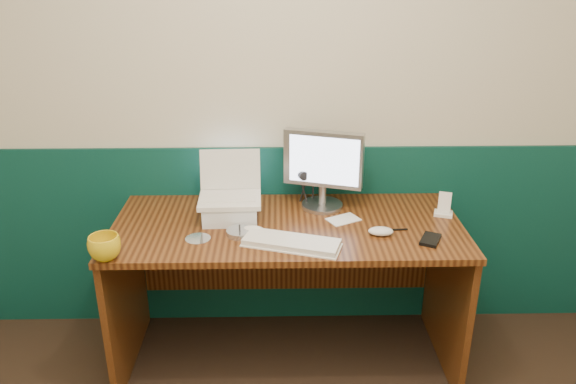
{
  "coord_description": "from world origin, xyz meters",
  "views": [
    {
      "loc": [
        -0.0,
        -0.94,
        1.87
      ],
      "look_at": [
        0.04,
        1.23,
        0.97
      ],
      "focal_mm": 35.0,
      "sensor_mm": 36.0,
      "label": 1
    }
  ],
  "objects_px": {
    "keyboard": "(291,243)",
    "camcorder": "(307,182)",
    "desk": "(287,294)",
    "mug": "(105,247)",
    "laptop": "(229,178)",
    "monitor": "(323,171)"
  },
  "relations": [
    {
      "from": "keyboard",
      "to": "mug",
      "type": "relative_size",
      "value": 3.11
    },
    {
      "from": "laptop",
      "to": "monitor",
      "type": "xyz_separation_m",
      "value": [
        0.44,
        0.13,
        -0.01
      ]
    },
    {
      "from": "keyboard",
      "to": "camcorder",
      "type": "distance_m",
      "value": 0.47
    },
    {
      "from": "laptop",
      "to": "monitor",
      "type": "distance_m",
      "value": 0.46
    },
    {
      "from": "desk",
      "to": "keyboard",
      "type": "distance_m",
      "value": 0.44
    },
    {
      "from": "laptop",
      "to": "mug",
      "type": "relative_size",
      "value": 2.18
    },
    {
      "from": "monitor",
      "to": "keyboard",
      "type": "xyz_separation_m",
      "value": [
        -0.16,
        -0.4,
        -0.18
      ]
    },
    {
      "from": "laptop",
      "to": "camcorder",
      "type": "height_order",
      "value": "laptop"
    },
    {
      "from": "laptop",
      "to": "mug",
      "type": "height_order",
      "value": "laptop"
    },
    {
      "from": "desk",
      "to": "camcorder",
      "type": "xyz_separation_m",
      "value": [
        0.1,
        0.24,
        0.49
      ]
    },
    {
      "from": "mug",
      "to": "desk",
      "type": "bearing_deg",
      "value": 22.73
    },
    {
      "from": "laptop",
      "to": "monitor",
      "type": "bearing_deg",
      "value": 14.57
    },
    {
      "from": "monitor",
      "to": "mug",
      "type": "distance_m",
      "value": 1.05
    },
    {
      "from": "monitor",
      "to": "mug",
      "type": "xyz_separation_m",
      "value": [
        -0.91,
        -0.5,
        -0.14
      ]
    },
    {
      "from": "monitor",
      "to": "mug",
      "type": "bearing_deg",
      "value": -133.78
    },
    {
      "from": "desk",
      "to": "keyboard",
      "type": "xyz_separation_m",
      "value": [
        0.01,
        -0.21,
        0.39
      ]
    },
    {
      "from": "laptop",
      "to": "keyboard",
      "type": "relative_size",
      "value": 0.7
    },
    {
      "from": "camcorder",
      "to": "desk",
      "type": "bearing_deg",
      "value": -133.88
    },
    {
      "from": "monitor",
      "to": "camcorder",
      "type": "relative_size",
      "value": 1.69
    },
    {
      "from": "mug",
      "to": "camcorder",
      "type": "xyz_separation_m",
      "value": [
        0.84,
        0.55,
        0.06
      ]
    },
    {
      "from": "desk",
      "to": "camcorder",
      "type": "relative_size",
      "value": 7.15
    },
    {
      "from": "mug",
      "to": "laptop",
      "type": "bearing_deg",
      "value": 37.72
    }
  ]
}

